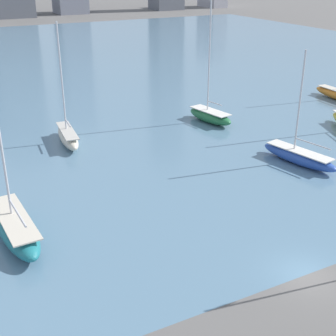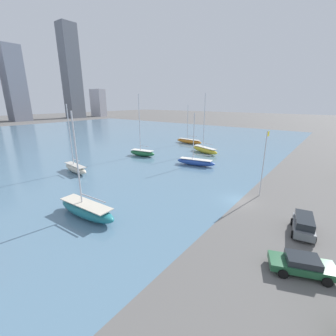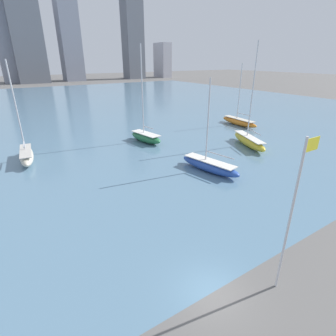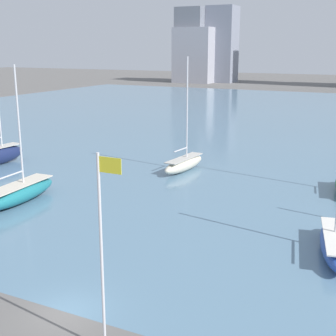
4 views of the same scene
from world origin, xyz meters
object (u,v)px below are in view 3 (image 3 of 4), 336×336
(sailboat_blue, at_px, (209,165))
(sailboat_green, at_px, (146,137))
(flag_pole, at_px, (292,213))
(sailboat_yellow, at_px, (249,140))
(sailboat_cream, at_px, (26,155))
(sailboat_orange, at_px, (239,121))

(sailboat_blue, bearing_deg, sailboat_green, 81.44)
(sailboat_blue, bearing_deg, flag_pole, -129.07)
(sailboat_green, relative_size, sailboat_yellow, 0.98)
(sailboat_blue, xyz_separation_m, sailboat_yellow, (12.10, 4.37, 0.14))
(flag_pole, relative_size, sailboat_yellow, 0.62)
(flag_pole, distance_m, sailboat_blue, 18.66)
(sailboat_blue, xyz_separation_m, sailboat_cream, (-18.88, 16.17, 0.12))
(flag_pole, bearing_deg, sailboat_cream, 108.03)
(sailboat_blue, distance_m, sailboat_orange, 26.45)
(sailboat_blue, distance_m, sailboat_cream, 24.86)
(sailboat_yellow, bearing_deg, sailboat_cream, -179.75)
(sailboat_cream, xyz_separation_m, sailboat_yellow, (30.98, -11.80, 0.03))
(flag_pole, bearing_deg, sailboat_green, 76.40)
(sailboat_green, bearing_deg, sailboat_blue, -97.22)
(sailboat_blue, xyz_separation_m, sailboat_orange, (21.54, 15.35, 0.01))
(sailboat_blue, bearing_deg, sailboat_cream, 127.91)
(sailboat_blue, xyz_separation_m, sailboat_green, (-0.79, 15.35, 0.12))
(sailboat_orange, bearing_deg, sailboat_green, -177.40)
(flag_pole, height_order, sailboat_green, sailboat_green)
(flag_pole, distance_m, sailboat_orange, 43.61)
(sailboat_cream, xyz_separation_m, sailboat_orange, (40.41, -0.82, -0.10))
(flag_pole, xyz_separation_m, sailboat_yellow, (20.49, 20.43, -4.34))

